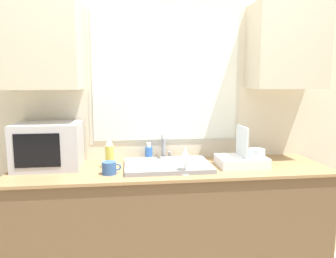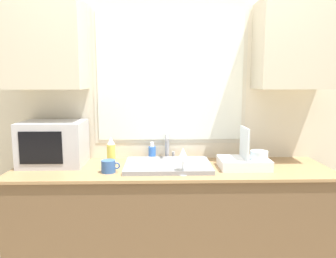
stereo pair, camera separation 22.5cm
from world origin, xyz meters
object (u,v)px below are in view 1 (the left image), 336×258
faucet (165,146)px  wine_glass (185,154)px  dish_rack (243,159)px  mug_near_sink (109,168)px  microwave (48,145)px  spray_bottle (109,153)px  soap_bottle (149,153)px

faucet → wine_glass: size_ratio=1.07×
faucet → dish_rack: bearing=-25.3°
mug_near_sink → wine_glass: 0.51m
microwave → wine_glass: microwave is taller
wine_glass → faucet: bearing=102.1°
microwave → spray_bottle: 0.43m
microwave → wine_glass: (0.92, -0.29, -0.02)m
spray_bottle → wine_glass: spray_bottle is taller
microwave → mug_near_sink: (0.43, -0.22, -0.12)m
soap_bottle → faucet: bearing=-4.0°
faucet → dish_rack: (0.54, -0.26, -0.06)m
dish_rack → soap_bottle: 0.71m
microwave → spray_bottle: microwave is taller
mug_near_sink → wine_glass: wine_glass is taller
microwave → wine_glass: size_ratio=2.48×
dish_rack → wine_glass: (-0.45, -0.15, 0.08)m
microwave → soap_bottle: (0.71, 0.13, -0.10)m
mug_near_sink → wine_glass: (0.49, -0.07, 0.09)m
microwave → soap_bottle: size_ratio=3.23×
faucet → wine_glass: faucet is taller
microwave → mug_near_sink: microwave is taller
microwave → soap_bottle: microwave is taller
faucet → wine_glass: 0.42m
dish_rack → wine_glass: dish_rack is taller
spray_bottle → soap_bottle: 0.35m
spray_bottle → wine_glass: 0.55m
microwave → dish_rack: bearing=-5.5°
dish_rack → microwave: bearing=174.5°
soap_bottle → wine_glass: bearing=-63.4°
dish_rack → spray_bottle: (-0.95, 0.08, 0.05)m
soap_bottle → wine_glass: wine_glass is taller
faucet → spray_bottle: (-0.41, -0.18, -0.01)m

